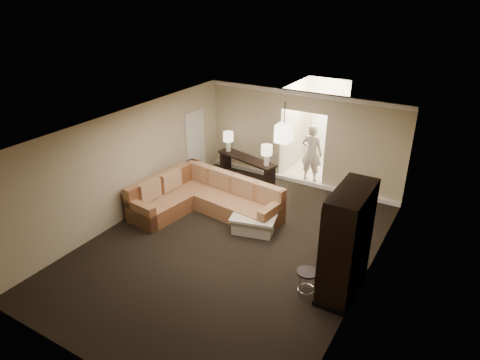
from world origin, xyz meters
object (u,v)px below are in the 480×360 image
Objects in this scene: sectional_sofa at (204,199)px; drink_table at (307,277)px; armoire at (346,244)px; console_table at (247,168)px; person at (312,150)px; coffee_table at (256,220)px.

sectional_sofa is 6.77× the size of drink_table.
sectional_sofa is at bearing 154.95° from drink_table.
console_table is at bearing 140.64° from armoire.
drink_table is at bearing 112.43° from person.
sectional_sofa reaches higher than coffee_table.
console_table is 5.22m from drink_table.
person is at bearing 119.08° from armoire.
sectional_sofa is 3.71m from person.
console_table is 4.07× the size of drink_table.
console_table is 1.07× the size of person.
armoire is (4.09, -3.36, 0.58)m from console_table.
coffee_table is 0.65× the size of person.
coffee_table is at bearing -40.34° from console_table.
person reaches higher than coffee_table.
armoire reaches higher than drink_table.
coffee_table is 0.61× the size of console_table.
drink_table is at bearing -17.90° from sectional_sofa.
coffee_table is 2.94m from armoire.
sectional_sofa is 1.77× the size of person.
sectional_sofa is 1.66× the size of console_table.
drink_table is (2.03, -1.64, 0.15)m from coffee_table.
armoire reaches higher than console_table.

